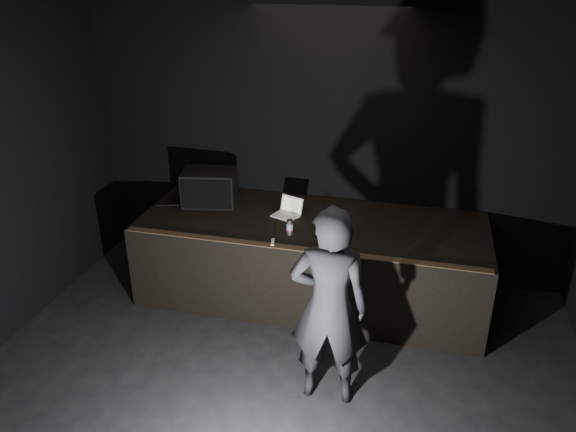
# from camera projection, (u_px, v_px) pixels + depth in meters

# --- Properties ---
(room_walls) EXTENTS (6.10, 7.10, 3.52)m
(room_walls) POSITION_uv_depth(u_px,v_px,m) (229.00, 253.00, 3.67)
(room_walls) COLOR black
(room_walls) RESTS_ON ground
(stage_riser) EXTENTS (4.00, 1.50, 1.00)m
(stage_riser) POSITION_uv_depth(u_px,v_px,m) (311.00, 259.00, 6.72)
(stage_riser) COLOR black
(stage_riser) RESTS_ON ground
(riser_lip) EXTENTS (3.92, 0.10, 0.01)m
(riser_lip) POSITION_uv_depth(u_px,v_px,m) (298.00, 248.00, 5.88)
(riser_lip) COLOR brown
(riser_lip) RESTS_ON stage_riser
(stage_monitor) EXTENTS (0.71, 0.57, 0.43)m
(stage_monitor) POSITION_uv_depth(u_px,v_px,m) (209.00, 187.00, 6.88)
(stage_monitor) COLOR black
(stage_monitor) RESTS_ON stage_riser
(cable) EXTENTS (0.77, 0.29, 0.02)m
(cable) POSITION_uv_depth(u_px,v_px,m) (190.00, 205.00, 6.92)
(cable) COLOR black
(cable) RESTS_ON stage_riser
(laptop) EXTENTS (0.37, 0.35, 0.21)m
(laptop) POSITION_uv_depth(u_px,v_px,m) (288.00, 211.00, 6.64)
(laptop) COLOR white
(laptop) RESTS_ON stage_riser
(beer_can) EXTENTS (0.07, 0.07, 0.17)m
(beer_can) POSITION_uv_depth(u_px,v_px,m) (290.00, 227.00, 6.16)
(beer_can) COLOR silver
(beer_can) RESTS_ON stage_riser
(plastic_cup) EXTENTS (0.08, 0.08, 0.09)m
(plastic_cup) POSITION_uv_depth(u_px,v_px,m) (318.00, 221.00, 6.40)
(plastic_cup) COLOR white
(plastic_cup) RESTS_ON stage_riser
(wii_remote) EXTENTS (0.06, 0.15, 0.03)m
(wii_remote) POSITION_uv_depth(u_px,v_px,m) (273.00, 242.00, 5.99)
(wii_remote) COLOR silver
(wii_remote) RESTS_ON stage_riser
(person) EXTENTS (0.74, 0.51, 1.95)m
(person) POSITION_uv_depth(u_px,v_px,m) (329.00, 307.00, 4.95)
(person) COLOR black
(person) RESTS_ON ground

